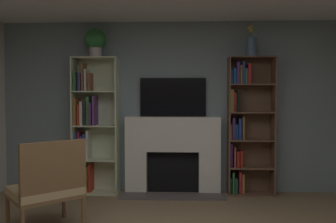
{
  "coord_description": "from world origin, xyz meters",
  "views": [
    {
      "loc": [
        0.15,
        -2.41,
        1.45
      ],
      "look_at": [
        0.0,
        1.19,
        1.29
      ],
      "focal_mm": 37.9,
      "sensor_mm": 36.0,
      "label": 1
    }
  ],
  "objects_px": {
    "fireplace": "(173,153)",
    "potted_plant": "(95,41)",
    "bookshelf_left": "(91,127)",
    "tv": "(173,97)",
    "armchair": "(48,186)",
    "vase_with_flowers": "(251,46)",
    "bookshelf_right": "(245,125)"
  },
  "relations": [
    {
      "from": "fireplace",
      "to": "potted_plant",
      "type": "height_order",
      "value": "potted_plant"
    },
    {
      "from": "fireplace",
      "to": "bookshelf_left",
      "type": "height_order",
      "value": "bookshelf_left"
    },
    {
      "from": "tv",
      "to": "armchair",
      "type": "xyz_separation_m",
      "value": [
        -1.28,
        -1.7,
        -0.94
      ]
    },
    {
      "from": "tv",
      "to": "vase_with_flowers",
      "type": "relative_size",
      "value": 2.14
    },
    {
      "from": "tv",
      "to": "fireplace",
      "type": "bearing_deg",
      "value": -90.0
    },
    {
      "from": "bookshelf_left",
      "to": "bookshelf_right",
      "type": "bearing_deg",
      "value": 0.33
    },
    {
      "from": "fireplace",
      "to": "tv",
      "type": "bearing_deg",
      "value": 90.0
    },
    {
      "from": "bookshelf_left",
      "to": "fireplace",
      "type": "bearing_deg",
      "value": 0.5
    },
    {
      "from": "potted_plant",
      "to": "armchair",
      "type": "xyz_separation_m",
      "value": [
        -0.13,
        -1.58,
        -1.76
      ]
    },
    {
      "from": "fireplace",
      "to": "tv",
      "type": "height_order",
      "value": "tv"
    },
    {
      "from": "bookshelf_left",
      "to": "potted_plant",
      "type": "xyz_separation_m",
      "value": [
        0.09,
        -0.03,
        1.28
      ]
    },
    {
      "from": "fireplace",
      "to": "potted_plant",
      "type": "xyz_separation_m",
      "value": [
        -1.15,
        -0.04,
        1.66
      ]
    },
    {
      "from": "vase_with_flowers",
      "to": "armchair",
      "type": "distance_m",
      "value": 3.35
    },
    {
      "from": "bookshelf_left",
      "to": "vase_with_flowers",
      "type": "bearing_deg",
      "value": -0.62
    },
    {
      "from": "fireplace",
      "to": "tv",
      "type": "distance_m",
      "value": 0.84
    },
    {
      "from": "tv",
      "to": "potted_plant",
      "type": "relative_size",
      "value": 2.32
    },
    {
      "from": "tv",
      "to": "bookshelf_left",
      "type": "distance_m",
      "value": 1.32
    },
    {
      "from": "bookshelf_left",
      "to": "potted_plant",
      "type": "distance_m",
      "value": 1.28
    },
    {
      "from": "bookshelf_right",
      "to": "vase_with_flowers",
      "type": "height_order",
      "value": "vase_with_flowers"
    },
    {
      "from": "tv",
      "to": "bookshelf_left",
      "type": "height_order",
      "value": "bookshelf_left"
    },
    {
      "from": "potted_plant",
      "to": "armchair",
      "type": "distance_m",
      "value": 2.37
    },
    {
      "from": "fireplace",
      "to": "potted_plant",
      "type": "distance_m",
      "value": 2.02
    },
    {
      "from": "bookshelf_left",
      "to": "potted_plant",
      "type": "height_order",
      "value": "potted_plant"
    },
    {
      "from": "vase_with_flowers",
      "to": "bookshelf_left",
      "type": "bearing_deg",
      "value": 179.38
    },
    {
      "from": "bookshelf_left",
      "to": "bookshelf_right",
      "type": "xyz_separation_m",
      "value": [
        2.3,
        0.01,
        0.04
      ]
    },
    {
      "from": "tv",
      "to": "armchair",
      "type": "relative_size",
      "value": 1.0
    },
    {
      "from": "bookshelf_left",
      "to": "tv",
      "type": "bearing_deg",
      "value": 4.31
    },
    {
      "from": "tv",
      "to": "armchair",
      "type": "height_order",
      "value": "tv"
    },
    {
      "from": "fireplace",
      "to": "tv",
      "type": "xyz_separation_m",
      "value": [
        0.0,
        0.08,
        0.83
      ]
    },
    {
      "from": "vase_with_flowers",
      "to": "bookshelf_right",
      "type": "bearing_deg",
      "value": 154.32
    },
    {
      "from": "potted_plant",
      "to": "tv",
      "type": "bearing_deg",
      "value": 5.98
    },
    {
      "from": "tv",
      "to": "bookshelf_right",
      "type": "xyz_separation_m",
      "value": [
        1.06,
        -0.08,
        -0.41
      ]
    }
  ]
}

